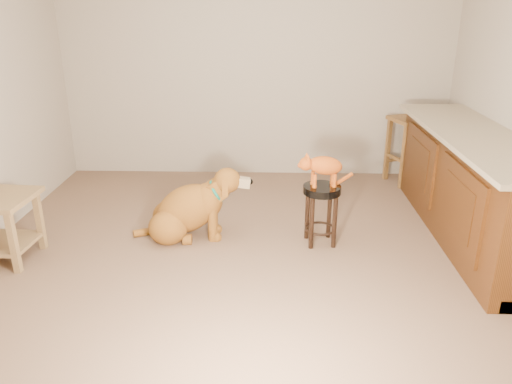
{
  "coord_description": "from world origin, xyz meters",
  "views": [
    {
      "loc": [
        0.17,
        -3.85,
        1.98
      ],
      "look_at": [
        0.05,
        0.14,
        0.45
      ],
      "focal_mm": 35.0,
      "sensor_mm": 36.0,
      "label": 1
    }
  ],
  "objects_px": {
    "padded_stool": "(321,203)",
    "wood_stool": "(408,149)",
    "side_table": "(1,218)",
    "golden_retriever": "(189,210)",
    "tabby_kitten": "(322,167)"
  },
  "relations": [
    {
      "from": "padded_stool",
      "to": "wood_stool",
      "type": "distance_m",
      "value": 1.97
    },
    {
      "from": "tabby_kitten",
      "to": "side_table",
      "type": "bearing_deg",
      "value": -179.05
    },
    {
      "from": "golden_retriever",
      "to": "tabby_kitten",
      "type": "relative_size",
      "value": 2.19
    },
    {
      "from": "padded_stool",
      "to": "wood_stool",
      "type": "height_order",
      "value": "wood_stool"
    },
    {
      "from": "side_table",
      "to": "golden_retriever",
      "type": "height_order",
      "value": "golden_retriever"
    },
    {
      "from": "side_table",
      "to": "golden_retriever",
      "type": "xyz_separation_m",
      "value": [
        1.43,
        0.46,
        -0.11
      ]
    },
    {
      "from": "side_table",
      "to": "tabby_kitten",
      "type": "relative_size",
      "value": 1.13
    },
    {
      "from": "tabby_kitten",
      "to": "wood_stool",
      "type": "bearing_deg",
      "value": 47.16
    },
    {
      "from": "padded_stool",
      "to": "side_table",
      "type": "bearing_deg",
      "value": -171.89
    },
    {
      "from": "golden_retriever",
      "to": "side_table",
      "type": "bearing_deg",
      "value": -166.51
    },
    {
      "from": "padded_stool",
      "to": "golden_retriever",
      "type": "relative_size",
      "value": 0.49
    },
    {
      "from": "tabby_kitten",
      "to": "golden_retriever",
      "type": "bearing_deg",
      "value": 168.46
    },
    {
      "from": "side_table",
      "to": "tabby_kitten",
      "type": "distance_m",
      "value": 2.63
    },
    {
      "from": "padded_stool",
      "to": "golden_retriever",
      "type": "bearing_deg",
      "value": 175.71
    },
    {
      "from": "side_table",
      "to": "wood_stool",
      "type": "bearing_deg",
      "value": 27.88
    }
  ]
}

